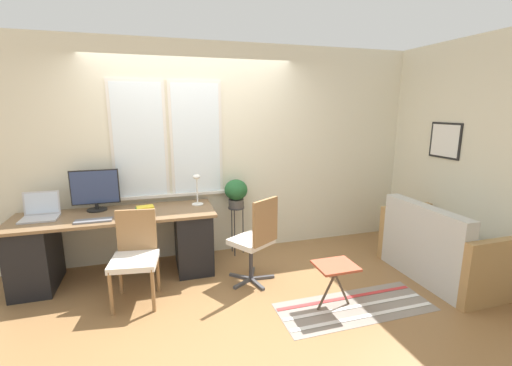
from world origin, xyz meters
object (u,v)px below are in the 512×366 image
object	(u,v)px
desk_lamp	(197,186)
couch_loveseat	(439,252)
folding_stool	(335,269)
monitor	(95,190)
office_chair_swivel	(256,238)
desk_chair_wooden	(135,254)
keyboard	(93,221)
laptop	(40,213)
potted_plant	(236,192)
plant_stand	(236,215)
mouse	(121,218)
book_stack	(145,211)

from	to	relation	value
desk_lamp	couch_loveseat	distance (m)	2.90
desk_lamp	folding_stool	distance (m)	1.87
monitor	office_chair_swivel	bearing A→B (deg)	-25.52
desk_chair_wooden	keyboard	bearing A→B (deg)	147.44
laptop	potted_plant	size ratio (longest dim) A/B	0.97
desk_chair_wooden	plant_stand	distance (m)	1.46
mouse	plant_stand	bearing A→B (deg)	19.09
book_stack	couch_loveseat	world-z (taller)	couch_loveseat
monitor	plant_stand	xyz separation A→B (m)	(1.65, 0.03, -0.45)
potted_plant	folding_stool	bearing A→B (deg)	-68.11
mouse	folding_stool	bearing A→B (deg)	-27.87
keyboard	desk_lamp	world-z (taller)	desk_lamp
office_chair_swivel	mouse	bearing A→B (deg)	-46.15
office_chair_swivel	keyboard	bearing A→B (deg)	-44.52
book_stack	office_chair_swivel	bearing A→B (deg)	-22.00
mouse	office_chair_swivel	size ratio (longest dim) A/B	0.07
folding_stool	monitor	bearing A→B (deg)	146.70
monitor	folding_stool	size ratio (longest dim) A/B	1.14
desk_chair_wooden	folding_stool	world-z (taller)	desk_chair_wooden
keyboard	office_chair_swivel	size ratio (longest dim) A/B	0.37
monitor	mouse	world-z (taller)	monitor
plant_stand	monitor	bearing A→B (deg)	-179.09
monitor	desk_lamp	size ratio (longest dim) A/B	1.37
keyboard	desk_lamp	distance (m)	1.18
monitor	couch_loveseat	world-z (taller)	monitor
desk_lamp	laptop	bearing A→B (deg)	-178.64
mouse	potted_plant	world-z (taller)	potted_plant
mouse	book_stack	distance (m)	0.26
folding_stool	keyboard	bearing A→B (deg)	154.67
laptop	folding_stool	distance (m)	3.12
plant_stand	potted_plant	xyz separation A→B (m)	(-0.00, 0.00, 0.31)
mouse	book_stack	size ratio (longest dim) A/B	0.36
laptop	desk_chair_wooden	world-z (taller)	laptop
laptop	book_stack	size ratio (longest dim) A/B	1.73
plant_stand	folding_stool	bearing A→B (deg)	-68.11
desk_chair_wooden	office_chair_swivel	distance (m)	1.25
couch_loveseat	mouse	bearing A→B (deg)	76.30
laptop	desk_lamp	bearing A→B (deg)	1.36
desk_lamp	potted_plant	world-z (taller)	desk_lamp
laptop	couch_loveseat	xyz separation A→B (m)	(4.24, -1.13, -0.51)
keyboard	desk_lamp	xyz separation A→B (m)	(1.12, 0.32, 0.23)
office_chair_swivel	potted_plant	world-z (taller)	potted_plant
laptop	folding_stool	xyz separation A→B (m)	(2.79, -1.34, -0.41)
monitor	book_stack	world-z (taller)	monitor
book_stack	desk_chair_wooden	size ratio (longest dim) A/B	0.23
book_stack	potted_plant	bearing A→B (deg)	17.86
desk_chair_wooden	office_chair_swivel	size ratio (longest dim) A/B	0.92
laptop	desk_chair_wooden	bearing A→B (deg)	-33.29
potted_plant	office_chair_swivel	bearing A→B (deg)	-88.69
office_chair_swivel	monitor	bearing A→B (deg)	-57.28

